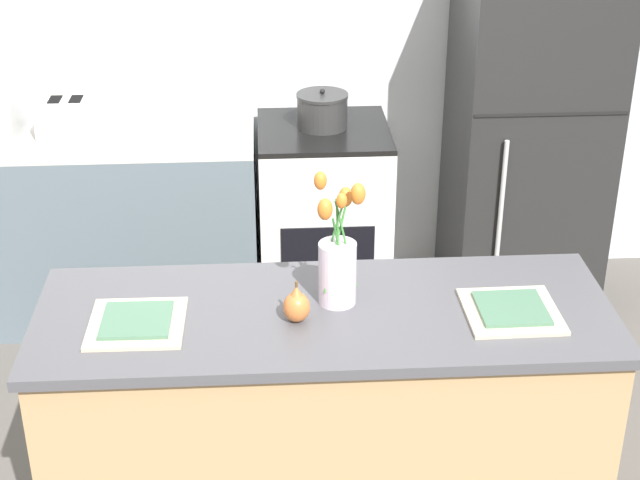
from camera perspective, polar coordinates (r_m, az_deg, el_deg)
The scene contains 11 objects.
back_wall at distance 4.74m, azimuth -1.34°, elevation 13.14°, with size 5.20×0.08×2.70m.
kitchen_island at distance 3.29m, azimuth 0.27°, elevation -10.86°, with size 1.80×0.66×0.90m.
back_counter at distance 4.74m, azimuth -13.93°, elevation 0.85°, with size 1.68×0.60×0.91m.
stove_range at distance 4.67m, azimuth 0.20°, elevation 1.25°, with size 0.60×0.61×0.91m.
refrigerator at distance 4.66m, azimuth 12.01°, elevation 6.07°, with size 0.68×0.67×1.73m.
flower_vase at distance 3.02m, azimuth 1.03°, elevation -1.22°, with size 0.15×0.15×0.42m.
pear_figurine at distance 2.96m, azimuth -1.37°, elevation -3.82°, with size 0.08×0.08×0.14m.
plate_setting_left at distance 3.01m, azimuth -10.61°, elevation -4.73°, with size 0.29×0.29×0.02m.
plate_setting_right at distance 3.08m, azimuth 11.07°, elevation -4.03°, with size 0.29×0.29×0.02m.
toaster at distance 4.51m, azimuth -14.48°, elevation 6.91°, with size 0.28×0.18×0.17m.
cooking_pot at distance 4.48m, azimuth 0.14°, elevation 7.55°, with size 0.24×0.24×0.18m.
Camera 1 is at (-0.18, -2.61, 2.46)m, focal length 55.00 mm.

